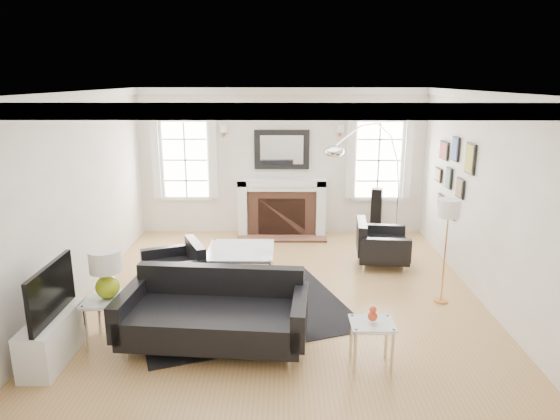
{
  "coord_description": "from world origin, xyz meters",
  "views": [
    {
      "loc": [
        0.05,
        -6.52,
        2.96
      ],
      "look_at": [
        -0.01,
        0.3,
        1.16
      ],
      "focal_mm": 32.0,
      "sensor_mm": 36.0,
      "label": 1
    }
  ],
  "objects_px": {
    "fireplace": "(282,208)",
    "gourd_lamp": "(106,271)",
    "armchair_right": "(379,245)",
    "armchair_left": "(177,270)",
    "coffee_table": "(241,251)",
    "sofa": "(215,314)",
    "arc_floor_lamp": "(368,179)"
  },
  "relations": [
    {
      "from": "fireplace",
      "to": "gourd_lamp",
      "type": "height_order",
      "value": "gourd_lamp"
    },
    {
      "from": "fireplace",
      "to": "armchair_right",
      "type": "height_order",
      "value": "fireplace"
    },
    {
      "from": "armchair_left",
      "to": "coffee_table",
      "type": "distance_m",
      "value": 1.03
    },
    {
      "from": "sofa",
      "to": "gourd_lamp",
      "type": "relative_size",
      "value": 3.8
    },
    {
      "from": "sofa",
      "to": "armchair_left",
      "type": "xyz_separation_m",
      "value": [
        -0.75,
        1.47,
        -0.05
      ]
    },
    {
      "from": "sofa",
      "to": "arc_floor_lamp",
      "type": "relative_size",
      "value": 0.94
    },
    {
      "from": "fireplace",
      "to": "armchair_right",
      "type": "xyz_separation_m",
      "value": [
        1.6,
        -1.61,
        -0.2
      ]
    },
    {
      "from": "fireplace",
      "to": "gourd_lamp",
      "type": "distance_m",
      "value": 4.58
    },
    {
      "from": "armchair_left",
      "to": "armchair_right",
      "type": "relative_size",
      "value": 1.13
    },
    {
      "from": "armchair_right",
      "to": "fireplace",
      "type": "bearing_deg",
      "value": 134.72
    },
    {
      "from": "fireplace",
      "to": "armchair_left",
      "type": "relative_size",
      "value": 1.55
    },
    {
      "from": "fireplace",
      "to": "gourd_lamp",
      "type": "bearing_deg",
      "value": -115.03
    },
    {
      "from": "sofa",
      "to": "armchair_right",
      "type": "distance_m",
      "value": 3.44
    },
    {
      "from": "arc_floor_lamp",
      "to": "sofa",
      "type": "bearing_deg",
      "value": -123.45
    },
    {
      "from": "fireplace",
      "to": "armchair_right",
      "type": "distance_m",
      "value": 2.28
    },
    {
      "from": "armchair_right",
      "to": "arc_floor_lamp",
      "type": "distance_m",
      "value": 1.28
    },
    {
      "from": "fireplace",
      "to": "arc_floor_lamp",
      "type": "bearing_deg",
      "value": -25.22
    },
    {
      "from": "sofa",
      "to": "armchair_right",
      "type": "height_order",
      "value": "sofa"
    },
    {
      "from": "fireplace",
      "to": "coffee_table",
      "type": "height_order",
      "value": "fireplace"
    },
    {
      "from": "gourd_lamp",
      "to": "coffee_table",
      "type": "bearing_deg",
      "value": 56.72
    },
    {
      "from": "coffee_table",
      "to": "arc_floor_lamp",
      "type": "height_order",
      "value": "arc_floor_lamp"
    },
    {
      "from": "fireplace",
      "to": "sofa",
      "type": "xyz_separation_m",
      "value": [
        -0.74,
        -4.14,
        -0.17
      ]
    },
    {
      "from": "fireplace",
      "to": "arc_floor_lamp",
      "type": "xyz_separation_m",
      "value": [
        1.53,
        -0.72,
        0.71
      ]
    },
    {
      "from": "sofa",
      "to": "arc_floor_lamp",
      "type": "xyz_separation_m",
      "value": [
        2.26,
        3.42,
        0.88
      ]
    },
    {
      "from": "coffee_table",
      "to": "fireplace",
      "type": "bearing_deg",
      "value": 73.91
    },
    {
      "from": "fireplace",
      "to": "coffee_table",
      "type": "xyz_separation_m",
      "value": [
        -0.61,
        -2.13,
        -0.13
      ]
    },
    {
      "from": "sofa",
      "to": "fireplace",
      "type": "bearing_deg",
      "value": 79.92
    },
    {
      "from": "sofa",
      "to": "gourd_lamp",
      "type": "bearing_deg",
      "value": 179.96
    },
    {
      "from": "sofa",
      "to": "coffee_table",
      "type": "height_order",
      "value": "sofa"
    },
    {
      "from": "fireplace",
      "to": "coffee_table",
      "type": "distance_m",
      "value": 2.22
    },
    {
      "from": "gourd_lamp",
      "to": "arc_floor_lamp",
      "type": "bearing_deg",
      "value": 44.69
    },
    {
      "from": "armchair_left",
      "to": "arc_floor_lamp",
      "type": "xyz_separation_m",
      "value": [
        3.01,
        1.96,
        0.92
      ]
    }
  ]
}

